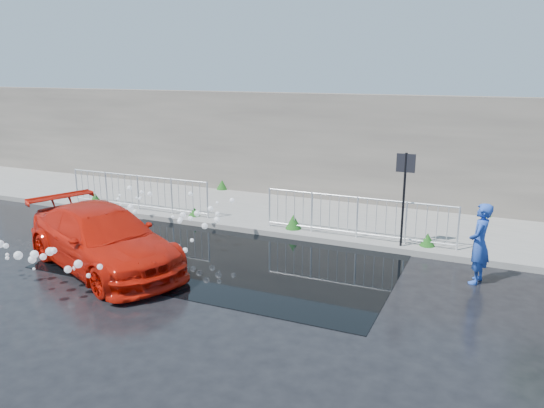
# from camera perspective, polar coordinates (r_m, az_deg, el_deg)

# --- Properties ---
(ground) EXTENTS (90.00, 90.00, 0.00)m
(ground) POSITION_cam_1_polar(r_m,az_deg,el_deg) (12.39, -8.83, -6.85)
(ground) COLOR black
(ground) RESTS_ON ground
(pavement) EXTENTS (30.00, 4.00, 0.15)m
(pavement) POSITION_cam_1_polar(r_m,az_deg,el_deg) (16.56, 0.50, -0.92)
(pavement) COLOR slate
(pavement) RESTS_ON ground
(curb) EXTENTS (30.00, 0.25, 0.16)m
(curb) POSITION_cam_1_polar(r_m,az_deg,el_deg) (14.82, -2.59, -2.77)
(curb) COLOR slate
(curb) RESTS_ON ground
(retaining_wall) EXTENTS (30.00, 0.60, 3.50)m
(retaining_wall) POSITION_cam_1_polar(r_m,az_deg,el_deg) (18.19, 3.29, 6.32)
(retaining_wall) COLOR #554F48
(retaining_wall) RESTS_ON pavement
(puddle) EXTENTS (8.00, 5.00, 0.01)m
(puddle) POSITION_cam_1_polar(r_m,az_deg,el_deg) (12.94, -4.56, -5.74)
(puddle) COLOR black
(puddle) RESTS_ON ground
(sign_post) EXTENTS (0.45, 0.06, 2.50)m
(sign_post) POSITION_cam_1_polar(r_m,az_deg,el_deg) (13.22, 14.06, 2.05)
(sign_post) COLOR black
(sign_post) RESTS_ON ground
(railing_left) EXTENTS (5.05, 0.05, 1.10)m
(railing_left) POSITION_cam_1_polar(r_m,az_deg,el_deg) (17.03, -14.21, 1.36)
(railing_left) COLOR silver
(railing_left) RESTS_ON pavement
(railing_right) EXTENTS (5.05, 0.05, 1.10)m
(railing_right) POSITION_cam_1_polar(r_m,az_deg,el_deg) (13.93, 9.15, -1.26)
(railing_right) COLOR silver
(railing_right) RESTS_ON pavement
(weeds) EXTENTS (12.17, 3.93, 0.40)m
(weeds) POSITION_cam_1_polar(r_m,az_deg,el_deg) (16.10, -1.05, -0.47)
(weeds) COLOR #124313
(weeds) RESTS_ON pavement
(water_spray) EXTENTS (3.62, 5.59, 1.08)m
(water_spray) POSITION_cam_1_polar(r_m,az_deg,el_deg) (12.99, -15.63, -2.99)
(water_spray) COLOR white
(water_spray) RESTS_ON ground
(red_car) EXTENTS (5.19, 3.63, 1.39)m
(red_car) POSITION_cam_1_polar(r_m,az_deg,el_deg) (12.63, -17.70, -3.60)
(red_car) COLOR red
(red_car) RESTS_ON ground
(person) EXTENTS (0.52, 0.70, 1.75)m
(person) POSITION_cam_1_polar(r_m,az_deg,el_deg) (12.00, 21.41, -3.99)
(person) COLOR #2348B0
(person) RESTS_ON ground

